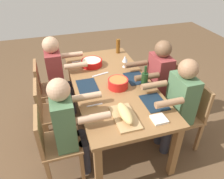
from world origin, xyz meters
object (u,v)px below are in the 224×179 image
Objects in this scene: diner_near_center at (156,78)px; beer_bottle at (118,46)px; diner_far_right at (58,72)px; wine_glass at (125,59)px; chair_near_center at (167,89)px; chair_far_right at (47,87)px; chair_far_left at (53,142)px; chair_near_left at (189,113)px; cutting_board at (125,117)px; chair_far_center at (49,110)px; serving_bowl_pasta at (92,62)px; napkin_stack at (159,119)px; dining_table at (112,87)px; wine_bottle at (144,80)px; bread_loaf at (125,113)px; serving_bowl_fruit at (118,83)px; diner_far_left at (68,123)px; diner_near_left at (178,101)px.

beer_bottle is (0.80, 0.27, 0.15)m from diner_near_center.
wine_glass is (-0.20, -0.89, 0.16)m from diner_far_right.
chair_near_center and chair_far_right have the same top height.
beer_bottle is at bearing -40.37° from chair_far_left.
chair_near_left reaches higher than cutting_board.
chair_far_center is (-0.53, 0.18, -0.21)m from diner_far_right.
chair_far_center is (0.00, 1.58, 0.00)m from chair_near_center.
serving_bowl_pasta reaches higher than napkin_stack.
dining_table is 6.65× the size of wine_bottle.
chair_near_left is 0.92m from cutting_board.
bread_loaf is 0.59m from wine_bottle.
diner_near_center reaches higher than chair_far_right.
diner_far_right reaches higher than beer_bottle.
chair_near_center is at bearing -150.65° from beer_bottle.
chair_far_right is at bearing 56.18° from dining_table.
wine_bottle reaches higher than wine_glass.
dining_table is at bearing 156.97° from beer_bottle.
chair_far_left is at bearing 123.82° from dining_table.
wine_glass is at bearing -112.28° from serving_bowl_pasta.
wine_bottle is (-0.24, -0.32, 0.19)m from dining_table.
diner_far_right is 3.00× the size of cutting_board.
wine_bottle reaches higher than serving_bowl_pasta.
wine_bottle reaches higher than chair_far_right.
diner_near_center reaches higher than chair_far_center.
diner_far_left is at bearing 121.86° from serving_bowl_fruit.
wine_bottle is at bearing -124.90° from chair_far_right.
diner_far_right is 1.10m from chair_far_left.
napkin_stack is at bearing 171.12° from wine_bottle.
serving_bowl_pasta is at bearing 61.77° from chair_near_center.
serving_bowl_fruit is 0.52m from wine_glass.
chair_far_left is at bearing 170.19° from diner_far_right.
diner_near_left is at bearing 180.00° from diner_near_center.
dining_table is 1.61× the size of diner_far_right.
napkin_stack is at bearing -142.45° from chair_far_right.
chair_near_left is (-0.53, 0.00, 0.00)m from chair_near_center.
chair_far_right reaches higher than dining_table.
diner_near_left is at bearing -90.00° from chair_far_left.
dining_table is 0.84m from napkin_stack.
wine_glass is at bearing -102.85° from diner_far_right.
chair_far_right is 6.07× the size of napkin_stack.
diner_far_right is at bearing -90.00° from chair_far_right.
beer_bottle reaches higher than chair_far_left.
diner_far_right and diner_near_left have the same top height.
chair_far_center and bread_loaf have the same top height.
diner_far_left is 5.45× the size of beer_bottle.
chair_far_center is at bearing 46.68° from bread_loaf.
beer_bottle is at bearing -6.93° from wine_glass.
beer_bottle is at bearing -35.46° from diner_far_left.
serving_bowl_fruit is (0.40, -0.64, 0.10)m from diner_far_left.
diner_far_left is at bearing 107.29° from wine_bottle.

